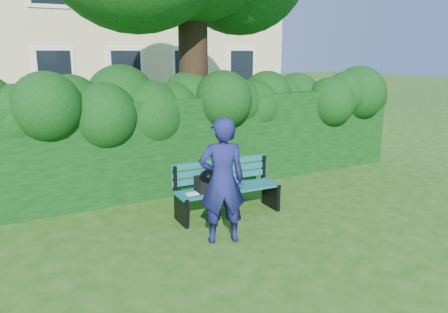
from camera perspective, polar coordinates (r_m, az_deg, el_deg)
ground at (r=7.02m, az=2.40°, el=-8.57°), size 80.00×80.00×0.00m
hedge at (r=8.64m, az=-5.15°, el=1.86°), size 10.00×1.00×1.80m
park_bench at (r=7.16m, az=-0.04°, el=-3.87°), size 1.78×0.63×0.89m
man_reading at (r=6.06m, az=-0.24°, el=-3.21°), size 0.75×0.61×1.79m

